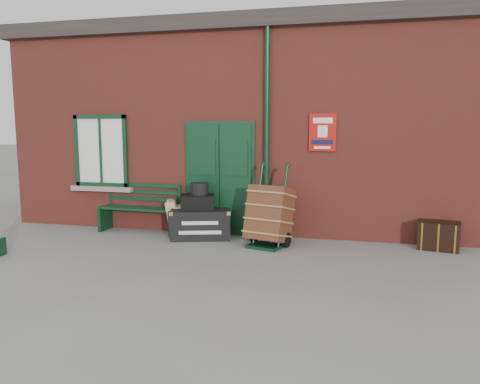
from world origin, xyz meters
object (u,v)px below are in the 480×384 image
(bench, at_px, (141,207))
(porter_trolley, at_px, (269,215))
(dark_trunk, at_px, (439,236))
(houdini_trunk, at_px, (201,224))

(bench, height_order, porter_trolley, porter_trolley)
(bench, distance_m, dark_trunk, 5.75)
(bench, height_order, dark_trunk, bench)
(houdini_trunk, height_order, dark_trunk, houdini_trunk)
(bench, distance_m, porter_trolley, 2.83)
(porter_trolley, bearing_deg, bench, -174.89)
(porter_trolley, distance_m, dark_trunk, 3.02)
(bench, bearing_deg, houdini_trunk, -8.40)
(dark_trunk, bearing_deg, bench, -168.77)
(houdini_trunk, xyz_separation_m, dark_trunk, (4.37, 0.21, -0.04))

